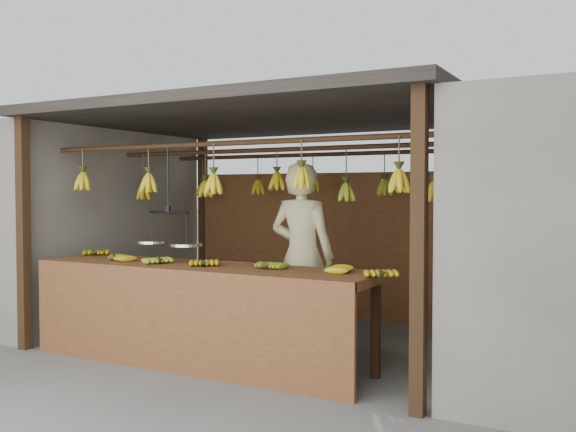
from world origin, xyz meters
The scene contains 8 objects.
ground centered at (0.00, 0.00, 0.00)m, with size 80.00×80.00×0.00m, color #5B5B57.
stall centered at (0.00, 0.33, 1.97)m, with size 4.30×3.30×2.40m.
neighbor_left centered at (-3.60, 0.00, 1.15)m, with size 3.00×3.00×2.30m, color slate.
counter centered at (-0.13, -1.23, 0.70)m, with size 3.56×0.76×0.96m.
hanging_bananas centered at (0.00, -0.01, 1.62)m, with size 3.64×2.23×0.40m.
balance_scale centered at (-0.59, -1.00, 1.11)m, with size 0.81×0.42×0.94m.
vendor centered at (0.41, -0.17, 0.93)m, with size 0.68×0.44×1.86m, color beige.
bag_bundles centered at (1.94, 1.35, 0.99)m, with size 0.08×0.26×1.21m.
Camera 1 is at (3.30, -5.82, 1.57)m, focal length 40.00 mm.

